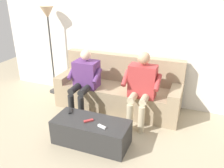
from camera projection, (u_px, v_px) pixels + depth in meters
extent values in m
plane|color=tan|center=(103.00, 127.00, 3.66)|extent=(8.00, 8.00, 0.00)
cube|color=silver|center=(127.00, 30.00, 4.09)|extent=(5.14, 0.06, 2.67)
cube|color=#9E896B|center=(116.00, 99.00, 4.09)|extent=(1.81, 0.56, 0.43)
cube|color=#9E896B|center=(123.00, 79.00, 4.29)|extent=(2.17, 0.15, 0.92)
cube|color=#9E896B|center=(174.00, 106.00, 3.73)|extent=(0.18, 0.56, 0.56)
cube|color=#9E896B|center=(67.00, 87.00, 4.39)|extent=(0.18, 0.56, 0.56)
cube|color=#2D2D2D|center=(91.00, 132.00, 3.24)|extent=(1.06, 0.46, 0.36)
cube|color=#B23838|center=(142.00, 81.00, 3.60)|extent=(0.42, 0.23, 0.52)
sphere|color=tan|center=(144.00, 58.00, 3.45)|extent=(0.19, 0.19, 0.19)
cylinder|color=#C6B793|center=(145.00, 99.00, 3.50)|extent=(0.11, 0.33, 0.11)
cylinder|color=#C6B793|center=(133.00, 97.00, 3.56)|extent=(0.11, 0.33, 0.11)
cylinder|color=#C6B793|center=(141.00, 119.00, 3.47)|extent=(0.10, 0.10, 0.43)
cylinder|color=#C6B793|center=(130.00, 117.00, 3.53)|extent=(0.10, 0.10, 0.43)
cylinder|color=#B23838|center=(158.00, 83.00, 3.43)|extent=(0.08, 0.27, 0.22)
cylinder|color=#B23838|center=(126.00, 78.00, 3.59)|extent=(0.08, 0.27, 0.22)
cube|color=#5B3370|center=(87.00, 74.00, 3.96)|extent=(0.40, 0.29, 0.46)
sphere|color=beige|center=(86.00, 55.00, 3.82)|extent=(0.17, 0.17, 0.17)
cylinder|color=black|center=(86.00, 89.00, 3.82)|extent=(0.11, 0.41, 0.11)
cylinder|color=black|center=(77.00, 87.00, 3.88)|extent=(0.11, 0.41, 0.11)
cylinder|color=black|center=(81.00, 109.00, 3.76)|extent=(0.10, 0.10, 0.43)
cylinder|color=black|center=(71.00, 107.00, 3.82)|extent=(0.10, 0.10, 0.43)
cylinder|color=#5B3370|center=(97.00, 76.00, 3.80)|extent=(0.08, 0.27, 0.22)
cylinder|color=#5B3370|center=(72.00, 72.00, 3.96)|extent=(0.08, 0.27, 0.22)
cube|color=#B73333|center=(89.00, 121.00, 3.16)|extent=(0.12, 0.12, 0.02)
cube|color=white|center=(102.00, 127.00, 3.03)|extent=(0.13, 0.07, 0.03)
cube|color=black|center=(70.00, 111.00, 3.40)|extent=(0.10, 0.15, 0.03)
cylinder|color=#2D2D2D|center=(56.00, 91.00, 4.88)|extent=(0.24, 0.24, 0.02)
cylinder|color=#333333|center=(52.00, 55.00, 4.57)|extent=(0.03, 0.03, 1.58)
cone|color=tan|center=(47.00, 12.00, 4.25)|extent=(0.25, 0.25, 0.22)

